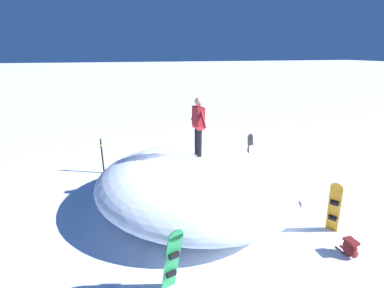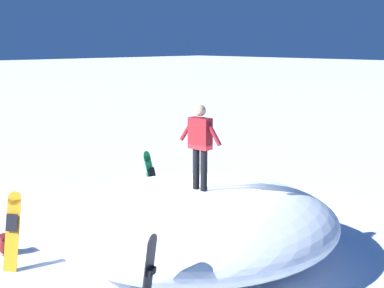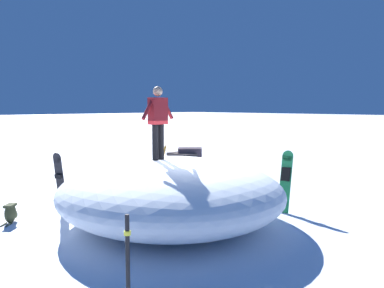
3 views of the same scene
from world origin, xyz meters
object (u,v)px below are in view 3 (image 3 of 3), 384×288
at_px(snowboard_primary_upright, 160,168).
at_px(snowboard_tertiary_upright, 286,180).
at_px(backpack_near, 11,213).
at_px(trail_marker_pole, 128,262).
at_px(backpack_far, 180,182).
at_px(snowboarder_standing, 158,118).
at_px(snowboard_secondary_upright, 60,183).

distance_m(snowboard_primary_upright, snowboard_tertiary_upright, 4.38).
height_order(snowboard_primary_upright, snowboard_tertiary_upright, snowboard_tertiary_upright).
bearing_deg(backpack_near, trail_marker_pole, 84.67).
distance_m(snowboard_primary_upright, trail_marker_pole, 7.98).
distance_m(snowboard_primary_upright, backpack_near, 4.98).
bearing_deg(backpack_far, snowboarder_standing, 40.03).
bearing_deg(snowboard_secondary_upright, trail_marker_pole, 72.33).
bearing_deg(snowboard_primary_upright, snowboarder_standing, 49.36).
distance_m(snowboard_tertiary_upright, backpack_near, 7.08).
relative_size(snowboard_secondary_upright, backpack_near, 3.00).
bearing_deg(trail_marker_pole, snowboarder_standing, -135.48).
bearing_deg(snowboard_primary_upright, backpack_far, 170.39).
relative_size(snowboard_secondary_upright, backpack_far, 3.20).
xyz_separation_m(backpack_near, backpack_far, (-5.73, -0.07, -0.02)).
bearing_deg(snowboard_primary_upright, trail_marker_pole, 46.81).
xyz_separation_m(snowboarder_standing, snowboard_secondary_upright, (1.29, -2.43, -1.72)).
height_order(snowboard_primary_upright, backpack_near, snowboard_primary_upright).
xyz_separation_m(snowboard_secondary_upright, backpack_far, (-4.54, -0.30, -0.64)).
distance_m(snowboarder_standing, snowboard_primary_upright, 4.17).
bearing_deg(snowboard_secondary_upright, snowboard_tertiary_upright, 139.53).
bearing_deg(snowboard_tertiary_upright, backpack_far, -89.98).
xyz_separation_m(snowboard_tertiary_upright, backpack_far, (0.00, -4.18, -0.63)).
bearing_deg(snowboard_tertiary_upright, trail_marker_pole, 13.56).
relative_size(snowboard_secondary_upright, snowboard_tertiary_upright, 1.01).
bearing_deg(snowboard_tertiary_upright, backpack_near, -35.59).
distance_m(backpack_far, trail_marker_pole, 8.47).
distance_m(snowboard_tertiary_upright, trail_marker_pole, 6.44).
xyz_separation_m(snowboard_primary_upright, backpack_near, (4.94, 0.21, -0.56)).
bearing_deg(snowboarder_standing, snowboard_primary_upright, -130.64).
bearing_deg(snowboarder_standing, backpack_far, -139.97).
height_order(backpack_near, trail_marker_pole, trail_marker_pole).
height_order(snowboarder_standing, snowboard_primary_upright, snowboarder_standing).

